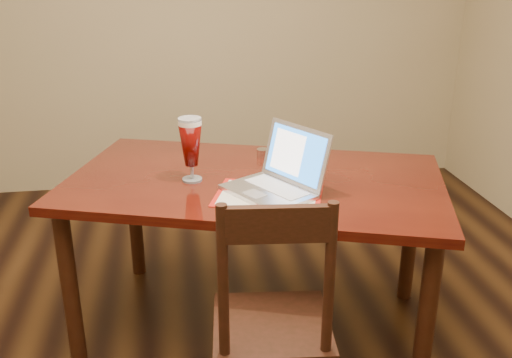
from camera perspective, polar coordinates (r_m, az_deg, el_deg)
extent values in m
cube|color=tan|center=(4.35, -8.15, 16.44)|extent=(4.50, 0.01, 2.70)
cube|color=#471209|center=(2.56, -0.12, -0.35)|extent=(1.87, 1.41, 0.04)
cylinder|color=black|center=(2.64, -18.12, -10.25)|extent=(0.07, 0.07, 0.74)
cylinder|color=black|center=(2.39, 16.62, -13.58)|extent=(0.07, 0.07, 0.74)
cylinder|color=black|center=(3.25, -12.04, -3.43)|extent=(0.07, 0.07, 0.74)
cylinder|color=black|center=(3.06, 15.19, -5.39)|extent=(0.07, 0.07, 0.74)
cube|color=#B41910|center=(2.37, 1.25, -1.63)|extent=(0.51, 0.43, 0.00)
cube|color=beige|center=(2.37, 1.25, -1.59)|extent=(0.46, 0.38, 0.00)
cube|color=silver|center=(2.37, 1.16, -1.28)|extent=(0.40, 0.44, 0.02)
cube|color=#BCBBC0|center=(2.40, 2.06, -0.78)|extent=(0.25, 0.31, 0.00)
cube|color=silver|center=(2.33, -0.14, -1.49)|extent=(0.10, 0.11, 0.00)
cube|color=silver|center=(2.43, 3.99, 2.45)|extent=(0.25, 0.35, 0.24)
cube|color=blue|center=(2.42, 3.90, 2.45)|extent=(0.21, 0.30, 0.20)
cube|color=white|center=(2.45, 3.19, 2.71)|extent=(0.13, 0.18, 0.17)
cylinder|color=silver|center=(2.54, -6.39, -0.04)|extent=(0.09, 0.09, 0.01)
cylinder|color=silver|center=(2.53, -6.43, 0.73)|extent=(0.02, 0.02, 0.06)
cylinder|color=white|center=(2.46, -6.64, 5.63)|extent=(0.10, 0.10, 0.02)
cylinder|color=silver|center=(2.45, -6.66, 5.97)|extent=(0.10, 0.10, 0.01)
cylinder|color=silver|center=(2.82, 0.67, 2.63)|extent=(0.06, 0.06, 0.04)
cylinder|color=silver|center=(2.89, 2.76, 3.05)|extent=(0.06, 0.06, 0.04)
cube|color=#33160E|center=(2.16, 1.57, -14.55)|extent=(0.46, 0.45, 0.04)
cylinder|color=#33160E|center=(2.43, -3.03, -16.79)|extent=(0.04, 0.04, 0.42)
cylinder|color=#33160E|center=(2.45, 5.41, -16.48)|extent=(0.04, 0.04, 0.42)
cylinder|color=#33160E|center=(1.86, -3.32, -10.28)|extent=(0.04, 0.04, 0.55)
cylinder|color=#33160E|center=(1.89, 7.35, -9.93)|extent=(0.04, 0.04, 0.55)
cube|color=#33160E|center=(1.77, 2.14, -4.54)|extent=(0.35, 0.06, 0.12)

